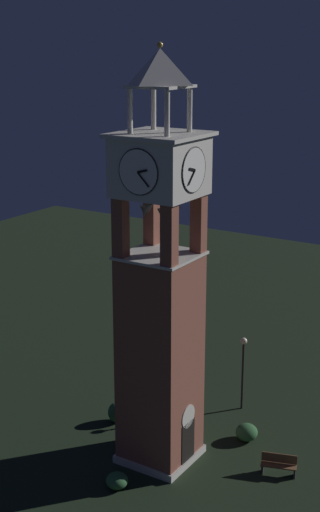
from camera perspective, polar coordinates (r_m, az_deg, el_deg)
name	(u,v)px	position (r m, az deg, el deg)	size (l,w,h in m)	color
ground	(160,457)	(35.78, 0.00, -15.32)	(80.00, 80.00, 0.00)	black
clock_tower	(160,302)	(32.40, 0.00, -3.59)	(3.58, 3.58, 18.76)	brown
park_bench	(279,464)	(34.74, 9.21, -15.68)	(0.91, 1.66, 0.95)	brown
lamp_post	(243,360)	(38.94, 6.47, -8.03)	(0.36, 0.36, 4.04)	black
trash_bin	(167,396)	(40.33, 0.59, -10.78)	(0.52, 0.52, 0.80)	#4C4C51
shrub_near_entry	(117,481)	(33.55, -3.36, -17.01)	(0.98, 0.98, 0.70)	#336638
shrub_left_of_tower	(117,412)	(38.48, -3.39, -12.02)	(0.90, 0.90, 1.05)	#336638
shrub_behind_bench	(247,432)	(37.13, 6.75, -13.43)	(1.08, 1.08, 0.84)	#336638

